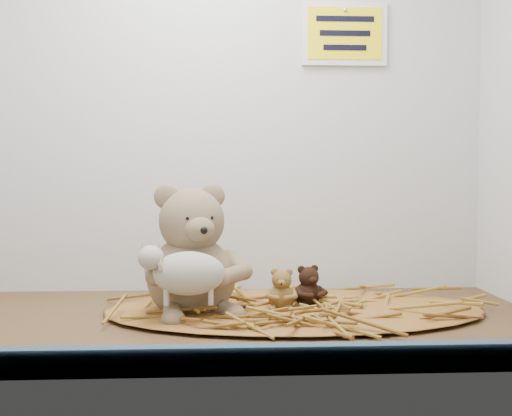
{
  "coord_description": "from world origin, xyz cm",
  "views": [
    {
      "loc": [
        3.59,
        -107.97,
        24.97
      ],
      "look_at": [
        9.54,
        1.46,
        19.23
      ],
      "focal_mm": 45.0,
      "sensor_mm": 36.0,
      "label": 1
    }
  ],
  "objects": [
    {
      "name": "main_teddy",
      "position": [
        -1.77,
        4.87,
        11.67
      ],
      "size": [
        24.14,
        24.8,
        23.35
      ],
      "primitive_type": null,
      "rotation": [
        0.0,
        0.0,
        0.32
      ],
      "color": "#876B53",
      "rests_on": "shelf_floor"
    },
    {
      "name": "mini_teddy_tan",
      "position": [
        14.34,
        5.24,
        4.92
      ],
      "size": [
        6.43,
        6.72,
        7.18
      ],
      "primitive_type": null,
      "rotation": [
        0.0,
        0.0,
        -0.11
      ],
      "color": "olive",
      "rests_on": "straw_bed"
    },
    {
      "name": "front_rail",
      "position": [
        0.0,
        -28.8,
        1.8
      ],
      "size": [
        119.28,
        2.2,
        3.6
      ],
      "primitive_type": "cube",
      "color": "#344D65",
      "rests_on": "shelf_floor"
    },
    {
      "name": "toy_lamb",
      "position": [
        -1.77,
        -3.49,
        8.81
      ],
      "size": [
        15.61,
        9.53,
        10.09
      ],
      "primitive_type": null,
      "color": "beige",
      "rests_on": "main_teddy"
    },
    {
      "name": "alcove_shell",
      "position": [
        0.0,
        9.0,
        45.0
      ],
      "size": [
        120.4,
        60.2,
        90.4
      ],
      "color": "#4A2E19",
      "rests_on": "ground"
    },
    {
      "name": "straw_bed",
      "position": [
        16.85,
        6.04,
        0.66
      ],
      "size": [
        68.66,
        39.87,
        1.33
      ],
      "primitive_type": "ellipsoid",
      "color": "brown",
      "rests_on": "shelf_floor"
    },
    {
      "name": "mini_teddy_brown",
      "position": [
        19.35,
        6.85,
        5.08
      ],
      "size": [
        7.88,
        8.08,
        7.5
      ],
      "primitive_type": null,
      "rotation": [
        0.0,
        0.0,
        0.35
      ],
      "color": "black",
      "rests_on": "straw_bed"
    },
    {
      "name": "wall_sign",
      "position": [
        30.0,
        29.4,
        55.0
      ],
      "size": [
        16.0,
        1.2,
        11.0
      ],
      "primitive_type": "cube",
      "color": "yellow",
      "rests_on": "back_wall"
    }
  ]
}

